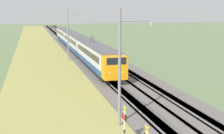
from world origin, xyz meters
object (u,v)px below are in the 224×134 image
(catenary_mast_mid, at_px, (68,35))
(crossing_signal_aux, at_px, (124,123))
(passenger_train, at_px, (76,42))
(catenary_mast_near, at_px, (120,68))

(catenary_mast_mid, bearing_deg, crossing_signal_aux, 178.79)
(catenary_mast_mid, bearing_deg, passenger_train, -14.87)
(passenger_train, relative_size, crossing_signal_aux, 22.56)
(catenary_mast_near, bearing_deg, crossing_signal_aux, 168.09)
(crossing_signal_aux, distance_m, catenary_mast_near, 4.64)
(crossing_signal_aux, height_order, catenary_mast_mid, catenary_mast_mid)
(crossing_signal_aux, bearing_deg, catenary_mast_near, -101.91)
(passenger_train, distance_m, crossing_signal_aux, 46.21)
(passenger_train, height_order, catenary_mast_near, catenary_mast_near)
(crossing_signal_aux, bearing_deg, catenary_mast_mid, -91.21)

